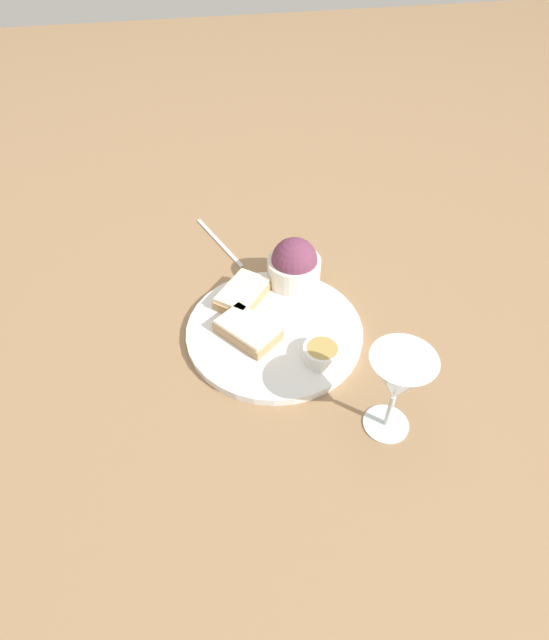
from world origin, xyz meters
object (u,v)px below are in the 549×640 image
Objects in this scene: sauce_ramekin at (322,353)px; cheese_toast_near at (243,294)px; wine_glass at (398,380)px; fork at (219,242)px; salad_bowl at (294,265)px; cheese_toast_far at (248,330)px.

cheese_toast_near is at bearing -147.82° from sauce_ramekin.
wine_glass is 0.54m from fork.
salad_bowl is at bearing 108.30° from cheese_toast_near.
sauce_ramekin is (0.20, 0.00, -0.02)m from salad_bowl.
sauce_ramekin is at bearing 32.18° from cheese_toast_near.
salad_bowl is 0.17m from cheese_toast_far.
sauce_ramekin is at bearing 0.57° from salad_bowl.
sauce_ramekin is at bearing 55.79° from cheese_toast_far.
cheese_toast_near is 0.20m from fork.
salad_bowl is 1.63× the size of sauce_ramekin.
salad_bowl is 0.54× the size of fork.
cheese_toast_far is at bearing -40.63° from salad_bowl.
sauce_ramekin is 0.20m from cheese_toast_near.
cheese_toast_far is (0.09, -0.01, 0.00)m from cheese_toast_near.
wine_glass is (0.21, 0.18, 0.08)m from cheese_toast_far.
cheese_toast_far is 0.67× the size of fork.
sauce_ramekin is 0.51× the size of cheese_toast_near.
cheese_toast_near is 0.80× the size of wine_glass.
wine_glass reaches higher than cheese_toast_far.
cheese_toast_far is at bearing -124.21° from sauce_ramekin.
cheese_toast_near is 0.09m from cheese_toast_far.
cheese_toast_near is at bearing 6.50° from fork.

